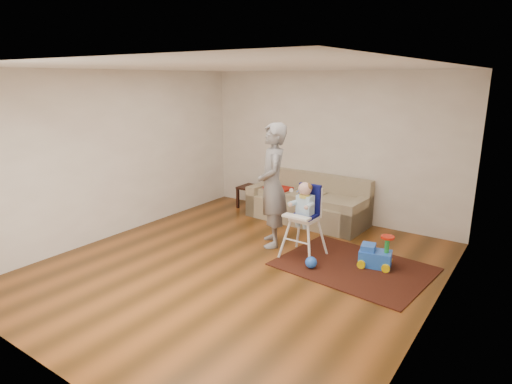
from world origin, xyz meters
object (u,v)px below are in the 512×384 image
Objects in this scene: side_table at (251,197)px; toy_ball at (311,262)px; high_chair at (304,221)px; adult at (272,186)px; ride_on_toy at (376,250)px; sofa at (307,199)px.

side_table is 2.68× the size of toy_ball.
adult is at bearing 167.91° from high_chair.
adult is at bearing -45.09° from side_table.
ride_on_toy is (3.09, -1.35, 0.03)m from side_table.
toy_ball is 0.09× the size of adult.
toy_ball is at bearing -57.70° from sofa.
ride_on_toy is 1.08m from high_chair.
adult reaches higher than sofa.
high_chair is at bearing -37.38° from side_table.
sofa is at bearing 147.09° from adult.
sofa is 1.15× the size of adult.
high_chair reaches higher than toy_ball.
high_chair reaches higher than sofa.
sofa is at bearing 119.96° from toy_ball.
toy_ball is at bearing 26.64° from adult.
high_chair reaches higher than side_table.
sofa reaches higher than ride_on_toy.
sofa is 5.02× the size of side_table.
ride_on_toy is at bearing 38.92° from toy_ball.
adult is at bearing -83.73° from sofa.
adult reaches higher than ride_on_toy.
adult is (-0.95, 0.47, 0.87)m from toy_ball.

